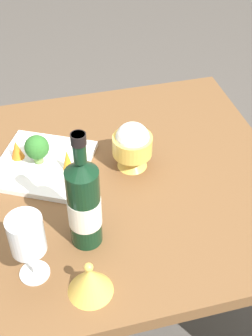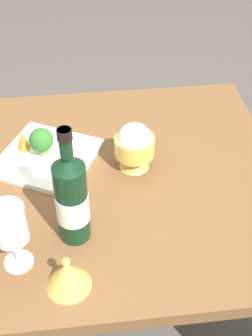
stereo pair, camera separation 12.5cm
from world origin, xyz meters
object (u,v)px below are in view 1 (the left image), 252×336
rice_bowl_lid (90,280)px  carrot_garnish_left (17,149)px  broccoli_floret (37,148)px  wine_glass (27,236)px  serving_plate (43,164)px  wine_bottle (84,203)px  carrot_garnish_right (67,160)px  rice_bowl (132,145)px

rice_bowl_lid → carrot_garnish_left: rice_bowl_lid is taller
broccoli_floret → wine_glass: bearing=-98.2°
wine_glass → serving_plate: size_ratio=0.53×
wine_glass → serving_plate: wine_glass is taller
serving_plate → carrot_garnish_left: 0.08m
wine_bottle → carrot_garnish_left: size_ratio=5.54×
carrot_garnish_left → rice_bowl_lid: bearing=-76.2°
carrot_garnish_left → carrot_garnish_right: (0.13, -0.09, 0.00)m
serving_plate → broccoli_floret: bearing=147.8°
wine_bottle → serving_plate: wine_bottle is taller
rice_bowl_lid → broccoli_floret: (-0.06, 0.44, 0.03)m
wine_bottle → rice_bowl: 0.29m
wine_bottle → rice_bowl_lid: bearing=-97.8°
rice_bowl → serving_plate: rice_bowl is taller
wine_bottle → wine_glass: bearing=-152.4°
serving_plate → wine_bottle: bearing=-76.2°
wine_bottle → carrot_garnish_left: wine_bottle is taller
rice_bowl → wine_glass: bearing=-135.6°
wine_glass → serving_plate: 0.38m
serving_plate → wine_glass: bearing=-99.9°
wine_bottle → carrot_garnish_left: (-0.14, 0.33, -0.08)m
serving_plate → carrot_garnish_left: size_ratio=5.90×
rice_bowl_lid → carrot_garnish_right: bearing=87.9°
serving_plate → carrot_garnish_left: (-0.07, 0.04, 0.04)m
broccoli_floret → carrot_garnish_left: bearing=148.5°
rice_bowl_lid → carrot_garnish_left: (-0.12, 0.47, 0.01)m
rice_bowl_lid → carrot_garnish_left: 0.48m
carrot_garnish_left → rice_bowl: bearing=-17.4°
wine_glass → rice_bowl_lid: size_ratio=1.79×
broccoli_floret → carrot_garnish_right: 0.09m
wine_bottle → serving_plate: size_ratio=0.94×
wine_glass → rice_bowl_lid: bearing=-33.5°
rice_bowl → broccoli_floret: bearing=166.1°
rice_bowl_lid → serving_plate: size_ratio=0.30×
wine_glass → rice_bowl: bearing=44.4°
wine_bottle → broccoli_floret: size_ratio=3.69×
carrot_garnish_left → carrot_garnish_right: carrot_garnish_right is taller
rice_bowl_lid → rice_bowl: bearing=62.6°
carrot_garnish_right → serving_plate: bearing=145.3°
wine_bottle → rice_bowl: size_ratio=2.23×
wine_bottle → serving_plate: bearing=103.8°
wine_bottle → rice_bowl_lid: size_ratio=3.16×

